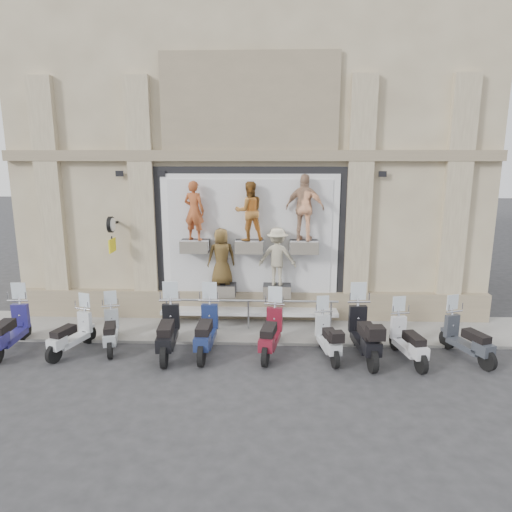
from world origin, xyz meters
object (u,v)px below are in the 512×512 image
(guard_rail, at_px, (248,315))
(scooter_i, at_px, (409,333))
(clock_sign_bracket, at_px, (111,230))
(scooter_g, at_px, (328,330))
(scooter_b, at_px, (71,326))
(scooter_j, at_px, (468,331))
(scooter_f, at_px, (271,324))
(scooter_d, at_px, (168,322))
(scooter_c, at_px, (110,323))
(scooter_h, at_px, (365,324))
(scooter_e, at_px, (206,322))
(scooter_a, at_px, (9,321))

(guard_rail, xyz_separation_m, scooter_i, (3.93, -1.76, 0.26))
(clock_sign_bracket, xyz_separation_m, scooter_i, (7.83, -2.23, -2.08))
(guard_rail, distance_m, scooter_g, 2.59)
(scooter_b, bearing_deg, scooter_j, 17.06)
(clock_sign_bracket, relative_size, scooter_j, 0.57)
(scooter_f, height_order, scooter_i, scooter_f)
(clock_sign_bracket, height_order, scooter_g, clock_sign_bracket)
(scooter_d, xyz_separation_m, scooter_j, (7.29, 0.01, -0.12))
(scooter_d, relative_size, scooter_i, 1.17)
(clock_sign_bracket, relative_size, scooter_b, 0.59)
(scooter_b, relative_size, scooter_j, 0.96)
(scooter_f, distance_m, scooter_i, 3.31)
(clock_sign_bracket, bearing_deg, guard_rail, -6.84)
(scooter_c, relative_size, scooter_g, 0.99)
(scooter_g, relative_size, scooter_i, 0.96)
(scooter_h, distance_m, scooter_i, 1.04)
(scooter_d, height_order, scooter_e, scooter_d)
(scooter_j, bearing_deg, guard_rail, 142.71)
(clock_sign_bracket, xyz_separation_m, scooter_h, (6.80, -2.09, -1.94))
(scooter_h, height_order, scooter_i, scooter_h)
(scooter_b, height_order, scooter_f, scooter_f)
(guard_rail, relative_size, clock_sign_bracket, 4.96)
(scooter_d, xyz_separation_m, scooter_g, (3.94, 0.01, -0.15))
(scooter_a, relative_size, scooter_i, 1.12)
(guard_rail, relative_size, scooter_b, 2.95)
(scooter_e, relative_size, scooter_j, 1.14)
(scooter_a, bearing_deg, guard_rail, 11.35)
(scooter_c, height_order, scooter_j, scooter_j)
(scooter_c, bearing_deg, scooter_a, 169.92)
(scooter_f, relative_size, scooter_i, 1.08)
(scooter_d, relative_size, scooter_h, 0.98)
(scooter_d, distance_m, scooter_h, 4.81)
(scooter_h, relative_size, scooter_j, 1.18)
(clock_sign_bracket, bearing_deg, scooter_d, -45.99)
(scooter_c, height_order, scooter_i, scooter_i)
(scooter_a, xyz_separation_m, scooter_g, (7.95, -0.01, -0.11))
(scooter_c, distance_m, scooter_d, 1.57)
(scooter_c, bearing_deg, clock_sign_bracket, 88.20)
(scooter_h, height_order, scooter_j, scooter_h)
(guard_rail, distance_m, scooter_c, 3.70)
(scooter_b, relative_size, scooter_g, 1.00)
(scooter_e, distance_m, scooter_h, 3.88)
(clock_sign_bracket, xyz_separation_m, scooter_b, (-0.44, -2.07, -2.10))
(scooter_b, distance_m, scooter_i, 8.27)
(scooter_d, bearing_deg, scooter_i, -6.74)
(scooter_c, relative_size, scooter_e, 0.83)
(scooter_f, distance_m, scooter_g, 1.41)
(scooter_b, bearing_deg, scooter_e, 18.84)
(scooter_f, bearing_deg, scooter_d, -168.22)
(scooter_b, height_order, scooter_j, scooter_j)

